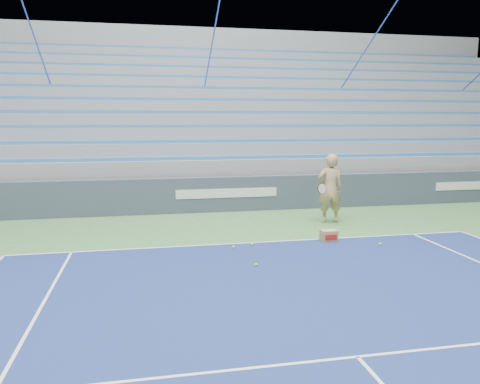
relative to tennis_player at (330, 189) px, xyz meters
The scene contains 9 objects.
sponsor_barrier 3.42m from the tennis_player, 139.34° to the left, with size 30.00×0.32×1.10m.
bleachers 8.45m from the tennis_player, 108.01° to the left, with size 31.00×9.15×7.30m.
tennis_player is the anchor object (origin of this frame).
ball_box 2.32m from the tennis_player, 112.28° to the right, with size 0.39×0.31×0.28m.
tennis_ball_0 2.75m from the tennis_player, 85.32° to the right, with size 0.07×0.07×0.07m, color #C0DD2D.
tennis_ball_1 4.71m from the tennis_player, 130.01° to the right, with size 0.07×0.07×0.07m, color #C0DD2D.
tennis_ball_2 3.50m from the tennis_player, 143.28° to the right, with size 0.07×0.07×0.07m, color #C0DD2D.
tennis_ball_3 3.95m from the tennis_player, 145.61° to the right, with size 0.07×0.07×0.07m, color #C0DD2D.
tennis_ball_4 1.82m from the tennis_player, 106.54° to the right, with size 0.07×0.07×0.07m, color #C0DD2D.
Camera 1 is at (-2.46, 1.47, 2.87)m, focal length 35.00 mm.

